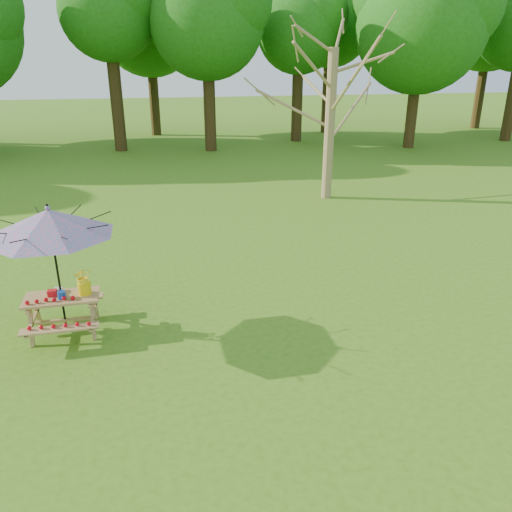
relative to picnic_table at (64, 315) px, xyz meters
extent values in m
plane|color=#417215|center=(2.41, -4.24, -0.33)|extent=(120.00, 120.00, 0.00)
cylinder|color=olive|center=(7.39, 7.42, 2.01)|extent=(0.38, 0.38, 4.66)
cube|color=#A9744C|center=(0.00, 0.00, 0.32)|extent=(1.20, 0.62, 0.04)
cube|color=#A9744C|center=(0.00, -0.55, 0.03)|extent=(1.20, 0.22, 0.04)
cube|color=#A9744C|center=(0.00, 0.55, 0.03)|extent=(1.20, 0.22, 0.04)
cylinder|color=black|center=(0.00, 0.00, 0.80)|extent=(0.04, 0.04, 2.25)
cone|color=teal|center=(0.00, 0.00, 1.62)|extent=(2.61, 2.61, 0.43)
sphere|color=teal|center=(0.00, 0.00, 1.86)|extent=(0.08, 0.08, 0.08)
cube|color=red|center=(-0.15, 0.06, 0.39)|extent=(0.14, 0.12, 0.10)
cylinder|color=#143BA8|center=(0.03, -0.10, 0.41)|extent=(0.13, 0.13, 0.13)
cube|color=beige|center=(-0.07, 0.19, 0.38)|extent=(0.13, 0.13, 0.07)
cylinder|color=yellow|center=(0.38, 0.01, 0.45)|extent=(0.21, 0.21, 0.21)
imported|color=yellow|center=(0.38, 0.01, 0.66)|extent=(0.33, 0.30, 0.32)
camera|label=1|loc=(1.52, -7.96, 4.00)|focal=35.00mm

